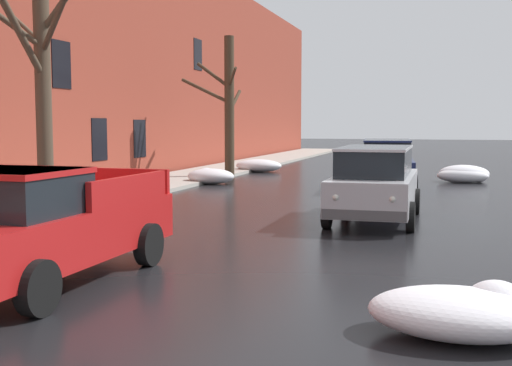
# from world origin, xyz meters

# --- Properties ---
(left_sidewalk_slab) EXTENTS (3.24, 80.00, 0.14)m
(left_sidewalk_slab) POSITION_xyz_m (-6.47, 18.00, 0.07)
(left_sidewalk_slab) COLOR #A8A399
(left_sidewalk_slab) RESTS_ON ground
(brick_townhouse_facade) EXTENTS (0.63, 80.00, 10.52)m
(brick_townhouse_facade) POSITION_xyz_m (-8.59, 18.01, 5.26)
(brick_townhouse_facade) COLOR brown
(brick_townhouse_facade) RESTS_ON ground
(snow_bank_near_corner_left) EXTENTS (2.30, 1.35, 0.63)m
(snow_bank_near_corner_left) POSITION_xyz_m (-4.63, 31.70, 0.31)
(snow_bank_near_corner_left) COLOR white
(snow_bank_near_corner_left) RESTS_ON ground
(snow_bank_along_left_kerb) EXTENTS (2.02, 0.90, 0.56)m
(snow_bank_along_left_kerb) POSITION_xyz_m (4.87, 28.46, 0.28)
(snow_bank_along_left_kerb) COLOR white
(snow_bank_along_left_kerb) RESTS_ON ground
(snow_bank_mid_block_left) EXTENTS (1.90, 1.26, 0.64)m
(snow_bank_mid_block_left) POSITION_xyz_m (-4.68, 25.10, 0.31)
(snow_bank_mid_block_left) COLOR white
(snow_bank_mid_block_left) RESTS_ON ground
(snow_bank_near_corner_right) EXTENTS (1.99, 1.30, 0.70)m
(snow_bank_near_corner_right) POSITION_xyz_m (5.06, 28.78, 0.34)
(snow_bank_near_corner_right) COLOR white
(snow_bank_near_corner_right) RESTS_ON ground
(snow_bank_along_right_kerb) EXTENTS (2.97, 1.10, 0.69)m
(snow_bank_along_right_kerb) POSITION_xyz_m (-4.38, 16.26, 0.31)
(snow_bank_along_right_kerb) COLOR white
(snow_bank_along_right_kerb) RESTS_ON ground
(snow_bank_far_right_pile) EXTENTS (2.00, 1.31, 0.62)m
(snow_bank_far_right_pile) POSITION_xyz_m (4.51, 8.67, 0.28)
(snow_bank_far_right_pile) COLOR white
(snow_bank_far_right_pile) RESTS_ON ground
(bare_tree_mid_block) EXTENTS (3.01, 2.55, 7.28)m
(bare_tree_mid_block) POSITION_xyz_m (-4.66, 14.16, 3.79)
(bare_tree_mid_block) COLOR #4C3D2D
(bare_tree_mid_block) RESTS_ON ground
(bare_tree_far_down_block) EXTENTS (2.94, 3.06, 6.08)m
(bare_tree_far_down_block) POSITION_xyz_m (-4.77, 27.60, 3.20)
(bare_tree_far_down_block) COLOR #423323
(bare_tree_far_down_block) RESTS_ON ground
(pickup_truck_red_approaching_near_lane) EXTENTS (2.29, 5.12, 1.76)m
(pickup_truck_red_approaching_near_lane) POSITION_xyz_m (-1.53, 9.38, 0.88)
(pickup_truck_red_approaching_near_lane) COLOR red
(pickup_truck_red_approaching_near_lane) RESTS_ON ground
(suv_silver_parked_kerbside_close) EXTENTS (2.06, 4.84, 1.82)m
(suv_silver_parked_kerbside_close) POSITION_xyz_m (2.61, 17.18, 0.99)
(suv_silver_parked_kerbside_close) COLOR #B7B7BC
(suv_silver_parked_kerbside_close) RESTS_ON ground
(suv_darkblue_parked_kerbside_mid) EXTENTS (2.32, 4.64, 1.82)m
(suv_darkblue_parked_kerbside_mid) POSITION_xyz_m (2.24, 24.45, 0.99)
(suv_darkblue_parked_kerbside_mid) COLOR navy
(suv_darkblue_parked_kerbside_mid) RESTS_ON ground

